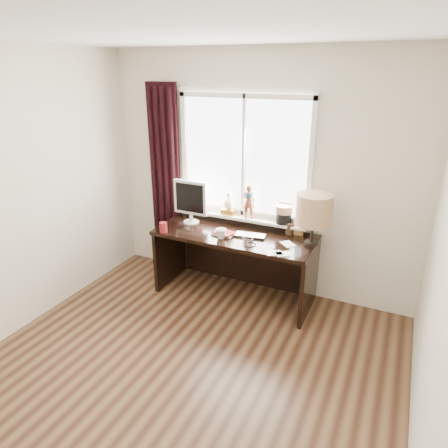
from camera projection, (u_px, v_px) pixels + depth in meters
The scene contains 16 objects.
floor at pixel (161, 398), 3.09m from camera, with size 3.50×4.00×0.00m, color brown.
ceiling at pixel (134, 25), 2.14m from camera, with size 3.50×4.00×0.00m, color white.
wall_back at pixel (258, 176), 4.30m from camera, with size 3.50×2.60×0.00m, color beige.
laptop at pixel (251, 235), 4.15m from camera, with size 0.31×0.20×0.02m, color silver.
mug at pixel (221, 233), 4.10m from camera, with size 0.11×0.10×0.11m, color white.
red_cup at pixel (163, 227), 4.25m from camera, with size 0.08×0.08×0.11m, color maroon.
window at pixel (244, 175), 4.31m from camera, with size 1.52×0.21×1.40m.
curtain at pixel (165, 183), 4.74m from camera, with size 0.38×0.09×2.25m.
desk at pixel (238, 251), 4.40m from camera, with size 1.70×0.70×0.75m.
monitor at pixel (191, 199), 4.42m from camera, with size 0.40×0.18×0.49m.
notebook_stack at pixel (224, 233), 4.20m from camera, with size 0.24×0.19×0.03m.
brush_holder at pixel (290, 229), 4.20m from camera, with size 0.09×0.09×0.25m.
icon_frame at pixel (299, 229), 4.16m from camera, with size 0.10×0.02×0.13m.
table_lamp at pixel (314, 210), 3.83m from camera, with size 0.35×0.35×0.52m.
loose_papers at pixel (282, 250), 3.84m from camera, with size 0.27×0.43×0.00m.
desk_cables at pixel (254, 240), 4.07m from camera, with size 0.19×0.39×0.01m.
Camera 1 is at (1.46, -1.95, 2.39)m, focal length 32.00 mm.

